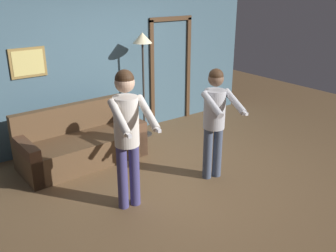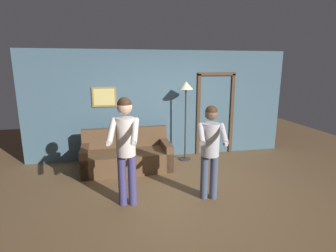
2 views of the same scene
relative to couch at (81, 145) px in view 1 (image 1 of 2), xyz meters
name	(u,v)px [view 1 (image 1 of 2)]	position (x,y,z in m)	size (l,w,h in m)	color
ground_plane	(178,178)	(0.88, -1.37, -0.28)	(12.00, 12.00, 0.00)	brown
back_wall_assembly	(106,66)	(0.89, 0.75, 1.02)	(6.40, 0.10, 2.60)	#436070
couch	(81,145)	(0.00, 0.00, 0.00)	(1.93, 0.92, 0.87)	brown
torchiere_lamp	(143,50)	(1.41, 0.34, 1.30)	(0.34, 0.34, 1.88)	#332D28
person_standing_left	(127,127)	(-0.06, -1.57, 0.80)	(0.51, 0.72, 1.76)	#3F3B71
person_standing_right	(215,115)	(1.31, -1.63, 0.69)	(0.53, 0.70, 1.61)	#434E65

